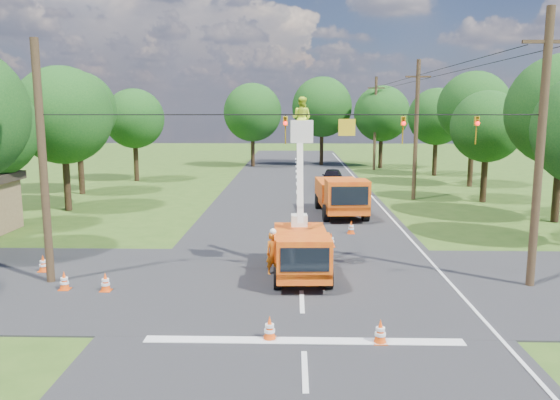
{
  "coord_description": "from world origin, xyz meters",
  "views": [
    {
      "loc": [
        -0.3,
        -17.71,
        6.46
      ],
      "look_at": [
        -0.89,
        5.67,
        2.6
      ],
      "focal_mm": 35.0,
      "sensor_mm": 36.0,
      "label": 1
    }
  ],
  "objects_px": {
    "ground_worker": "(273,253)",
    "pole_left": "(43,164)",
    "traffic_cone_1": "(380,332)",
    "pole_right_mid": "(416,129)",
    "second_truck": "(341,195)",
    "traffic_cone_0": "(270,328)",
    "tree_left_e": "(77,110)",
    "tree_left_d": "(63,115)",
    "tree_right_c": "(487,127)",
    "tree_left_f": "(134,119)",
    "traffic_cone_2": "(331,240)",
    "distant_car": "(332,177)",
    "traffic_cone_3": "(351,227)",
    "pole_right_far": "(375,123)",
    "tree_far_c": "(382,114)",
    "tree_right_e": "(437,117)",
    "traffic_cone_5": "(64,281)",
    "traffic_cone_6": "(43,264)",
    "tree_far_a": "(253,113)",
    "tree_right_d": "(474,107)",
    "tree_far_b": "(322,107)",
    "pole_right_near": "(540,149)",
    "traffic_cone_4": "(105,282)",
    "bucket_truck": "(301,239)"
  },
  "relations": [
    {
      "from": "tree_left_e",
      "to": "pole_right_near",
      "type": "bearing_deg",
      "value": -41.01
    },
    {
      "from": "traffic_cone_0",
      "to": "tree_left_e",
      "type": "distance_m",
      "value": 31.97
    },
    {
      "from": "tree_left_f",
      "to": "traffic_cone_5",
      "type": "bearing_deg",
      "value": -78.64
    },
    {
      "from": "traffic_cone_1",
      "to": "pole_right_far",
      "type": "height_order",
      "value": "pole_right_far"
    },
    {
      "from": "traffic_cone_5",
      "to": "traffic_cone_3",
      "type": "bearing_deg",
      "value": 39.67
    },
    {
      "from": "traffic_cone_4",
      "to": "tree_far_a",
      "type": "relative_size",
      "value": 0.07
    },
    {
      "from": "traffic_cone_6",
      "to": "tree_right_d",
      "type": "xyz_separation_m",
      "value": [
        25.18,
        25.71,
        6.32
      ]
    },
    {
      "from": "pole_left",
      "to": "tree_right_d",
      "type": "bearing_deg",
      "value": 48.01
    },
    {
      "from": "ground_worker",
      "to": "traffic_cone_5",
      "type": "relative_size",
      "value": 2.43
    },
    {
      "from": "pole_right_far",
      "to": "tree_far_b",
      "type": "bearing_deg",
      "value": 137.73
    },
    {
      "from": "distant_car",
      "to": "traffic_cone_3",
      "type": "relative_size",
      "value": 5.79
    },
    {
      "from": "ground_worker",
      "to": "pole_left",
      "type": "height_order",
      "value": "pole_left"
    },
    {
      "from": "tree_left_d",
      "to": "tree_right_c",
      "type": "relative_size",
      "value": 1.18
    },
    {
      "from": "pole_left",
      "to": "pole_right_near",
      "type": "bearing_deg",
      "value": 0.0
    },
    {
      "from": "bucket_truck",
      "to": "tree_right_c",
      "type": "height_order",
      "value": "tree_right_c"
    },
    {
      "from": "ground_worker",
      "to": "tree_left_e",
      "type": "distance_m",
      "value": 26.66
    },
    {
      "from": "distant_car",
      "to": "traffic_cone_0",
      "type": "xyz_separation_m",
      "value": [
        -4.04,
        -32.94,
        -0.34
      ]
    },
    {
      "from": "tree_far_a",
      "to": "tree_far_b",
      "type": "xyz_separation_m",
      "value": [
        8.0,
        2.0,
        0.62
      ]
    },
    {
      "from": "traffic_cone_2",
      "to": "tree_far_a",
      "type": "relative_size",
      "value": 0.07
    },
    {
      "from": "traffic_cone_4",
      "to": "tree_far_b",
      "type": "distance_m",
      "value": 47.56
    },
    {
      "from": "traffic_cone_3",
      "to": "traffic_cone_0",
      "type": "bearing_deg",
      "value": -105.3
    },
    {
      "from": "ground_worker",
      "to": "tree_left_d",
      "type": "xyz_separation_m",
      "value": [
        -13.9,
        13.79,
        5.26
      ]
    },
    {
      "from": "traffic_cone_6",
      "to": "tree_far_a",
      "type": "relative_size",
      "value": 0.07
    },
    {
      "from": "second_truck",
      "to": "traffic_cone_4",
      "type": "xyz_separation_m",
      "value": [
        -9.69,
        -14.64,
        -0.93
      ]
    },
    {
      "from": "traffic_cone_3",
      "to": "tree_right_c",
      "type": "bearing_deg",
      "value": 45.21
    },
    {
      "from": "traffic_cone_6",
      "to": "tree_left_e",
      "type": "relative_size",
      "value": 0.08
    },
    {
      "from": "second_truck",
      "to": "pole_right_far",
      "type": "relative_size",
      "value": 0.68
    },
    {
      "from": "tree_left_f",
      "to": "traffic_cone_2",
      "type": "bearing_deg",
      "value": -56.26
    },
    {
      "from": "distant_car",
      "to": "traffic_cone_5",
      "type": "relative_size",
      "value": 5.79
    },
    {
      "from": "traffic_cone_1",
      "to": "pole_right_near",
      "type": "bearing_deg",
      "value": 39.47
    },
    {
      "from": "pole_left",
      "to": "tree_far_c",
      "type": "height_order",
      "value": "tree_far_c"
    },
    {
      "from": "tree_right_e",
      "to": "tree_far_c",
      "type": "distance_m",
      "value": 8.22
    },
    {
      "from": "traffic_cone_2",
      "to": "pole_right_far",
      "type": "height_order",
      "value": "pole_right_far"
    },
    {
      "from": "traffic_cone_2",
      "to": "pole_right_near",
      "type": "relative_size",
      "value": 0.07
    },
    {
      "from": "distant_car",
      "to": "tree_right_d",
      "type": "relative_size",
      "value": 0.42
    },
    {
      "from": "traffic_cone_2",
      "to": "pole_right_near",
      "type": "xyz_separation_m",
      "value": [
        7.01,
        -5.61,
        4.75
      ]
    },
    {
      "from": "ground_worker",
      "to": "distant_car",
      "type": "distance_m",
      "value": 26.98
    },
    {
      "from": "traffic_cone_2",
      "to": "tree_right_e",
      "type": "distance_m",
      "value": 32.33
    },
    {
      "from": "traffic_cone_6",
      "to": "pole_right_far",
      "type": "height_order",
      "value": "pole_right_far"
    },
    {
      "from": "tree_right_d",
      "to": "tree_far_b",
      "type": "distance_m",
      "value": 21.52
    },
    {
      "from": "traffic_cone_1",
      "to": "tree_left_f",
      "type": "relative_size",
      "value": 0.08
    },
    {
      "from": "second_truck",
      "to": "pole_right_mid",
      "type": "bearing_deg",
      "value": 43.65
    },
    {
      "from": "pole_left",
      "to": "tree_right_e",
      "type": "bearing_deg",
      "value": 56.35
    },
    {
      "from": "tree_left_e",
      "to": "tree_right_c",
      "type": "height_order",
      "value": "tree_left_e"
    },
    {
      "from": "second_truck",
      "to": "tree_right_d",
      "type": "xyz_separation_m",
      "value": [
        12.15,
        13.4,
        5.38
      ]
    },
    {
      "from": "bucket_truck",
      "to": "tree_left_f",
      "type": "height_order",
      "value": "tree_left_f"
    },
    {
      "from": "traffic_cone_0",
      "to": "pole_left",
      "type": "xyz_separation_m",
      "value": [
        -8.54,
        5.08,
        4.14
      ]
    },
    {
      "from": "traffic_cone_6",
      "to": "tree_right_d",
      "type": "distance_m",
      "value": 36.54
    },
    {
      "from": "traffic_cone_1",
      "to": "pole_right_mid",
      "type": "relative_size",
      "value": 0.07
    },
    {
      "from": "traffic_cone_0",
      "to": "tree_far_c",
      "type": "relative_size",
      "value": 0.08
    }
  ]
}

